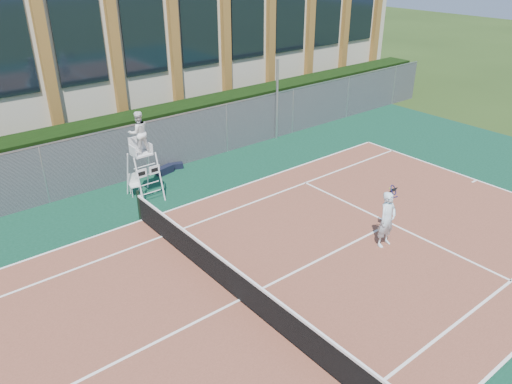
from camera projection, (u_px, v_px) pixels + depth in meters
ground at (240, 301)px, 13.18m from camera, size 120.00×120.00×0.00m
apron at (218, 283)px, 13.87m from camera, size 36.00×20.00×0.01m
tennis_court at (240, 300)px, 13.17m from camera, size 23.77×10.97×0.02m
tennis_net at (239, 284)px, 12.94m from camera, size 0.10×11.30×1.10m
fence at (98, 162)px, 18.81m from camera, size 40.00×0.06×2.20m
hedge at (86, 152)px, 19.65m from camera, size 40.00×1.40×2.20m
building at (11, 45)px, 23.83m from camera, size 45.00×10.60×8.22m
steel_pole at (277, 100)px, 23.39m from camera, size 0.12×0.12×3.80m
umpire_chair at (139, 135)px, 17.54m from camera, size 0.93×1.43×3.34m
plastic_chair at (134, 182)px, 18.59m from camera, size 0.45×0.45×0.82m
sports_bag_near at (165, 170)px, 20.43m from camera, size 0.79×0.46×0.32m
sports_bag_far at (176, 166)px, 20.90m from camera, size 0.65×0.45×0.24m
tennis_player at (387, 219)px, 15.20m from camera, size 1.00×0.67×1.81m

